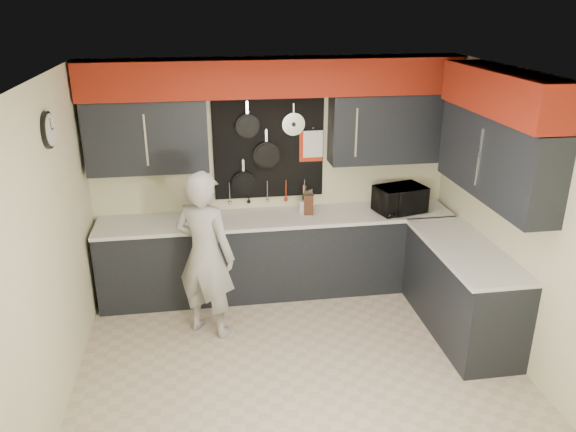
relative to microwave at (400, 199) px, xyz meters
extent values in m
plane|color=beige|center=(-1.37, -1.38, -1.07)|extent=(4.00, 4.00, 0.00)
cube|color=beige|center=(-1.37, 0.37, 0.23)|extent=(4.00, 0.01, 2.60)
cube|color=black|center=(-2.70, 0.21, 0.76)|extent=(1.24, 0.32, 0.75)
cube|color=black|center=(-0.09, 0.21, 0.76)|extent=(1.34, 0.32, 0.75)
cube|color=maroon|center=(-1.37, 0.19, 1.33)|extent=(3.94, 0.36, 0.38)
cube|color=black|center=(-1.42, 0.36, 0.56)|extent=(1.22, 0.03, 1.15)
cylinder|color=black|center=(-1.65, 0.32, 0.81)|extent=(0.26, 0.04, 0.26)
cylinder|color=black|center=(-1.45, 0.32, 0.48)|extent=(0.30, 0.04, 0.30)
cylinder|color=black|center=(-1.71, 0.32, 0.17)|extent=(0.27, 0.04, 0.27)
cylinder|color=silver|center=(-1.15, 0.32, 0.81)|extent=(0.25, 0.02, 0.25)
cube|color=#B0250D|center=(-0.95, 0.34, 0.55)|extent=(0.26, 0.01, 0.34)
cube|color=white|center=(-0.93, 0.32, 0.58)|extent=(0.22, 0.01, 0.30)
cylinder|color=silver|center=(-1.87, 0.33, 0.06)|extent=(0.01, 0.01, 0.20)
cylinder|color=silver|center=(-1.66, 0.33, 0.06)|extent=(0.01, 0.01, 0.20)
cylinder|color=silver|center=(-1.45, 0.33, 0.06)|extent=(0.01, 0.01, 0.20)
cylinder|color=silver|center=(-1.23, 0.33, 0.06)|extent=(0.01, 0.01, 0.20)
cylinder|color=silver|center=(-1.02, 0.33, 0.06)|extent=(0.01, 0.01, 0.20)
cube|color=beige|center=(0.62, -1.38, 0.23)|extent=(0.01, 3.50, 2.60)
cube|color=black|center=(0.47, -1.08, 0.76)|extent=(0.32, 1.70, 0.75)
cube|color=maroon|center=(0.45, -1.08, 1.33)|extent=(0.36, 1.70, 0.38)
cube|color=beige|center=(-3.37, -1.38, 0.23)|extent=(0.01, 3.50, 2.60)
cylinder|color=black|center=(-3.35, -0.98, 1.11)|extent=(0.04, 0.30, 0.30)
cylinder|color=white|center=(-3.33, -0.98, 1.11)|extent=(0.01, 0.26, 0.26)
cube|color=black|center=(-1.37, 0.07, -0.63)|extent=(3.90, 0.60, 0.88)
cube|color=silver|center=(-1.37, 0.06, -0.17)|extent=(3.90, 0.63, 0.04)
cube|color=black|center=(0.33, -1.03, -0.63)|extent=(0.60, 1.60, 0.88)
cube|color=silver|center=(0.31, -1.03, -0.17)|extent=(0.63, 1.60, 0.04)
cube|color=black|center=(-1.37, -0.19, -1.02)|extent=(3.90, 0.06, 0.10)
imported|color=black|center=(0.00, 0.00, 0.00)|extent=(0.60, 0.48, 0.29)
cube|color=#391812|center=(-1.02, 0.08, -0.03)|extent=(0.12, 0.12, 0.23)
cylinder|color=silver|center=(-1.06, 0.14, -0.08)|extent=(0.11, 0.11, 0.14)
cube|color=black|center=(-2.20, 0.07, -0.13)|extent=(0.22, 0.25, 0.03)
cube|color=black|center=(-2.20, 0.15, 0.02)|extent=(0.19, 0.09, 0.30)
cube|color=black|center=(-2.20, 0.07, 0.15)|extent=(0.22, 0.25, 0.06)
cylinder|color=black|center=(-2.20, 0.05, -0.05)|extent=(0.11, 0.11, 0.14)
imported|color=#A7A7A4|center=(-2.18, -0.67, -0.22)|extent=(0.74, 0.67, 1.70)
camera|label=1|loc=(-2.13, -5.63, 2.10)|focal=35.00mm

